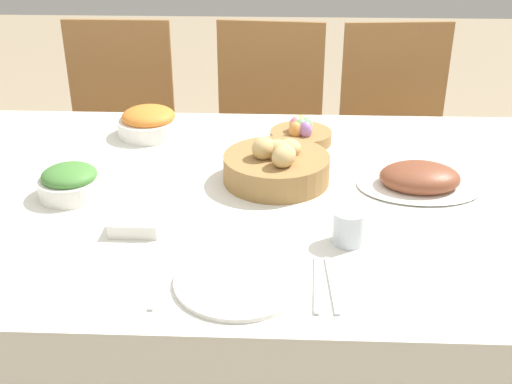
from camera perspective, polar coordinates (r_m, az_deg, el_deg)
name	(u,v)px	position (r m, az deg, el deg)	size (l,w,h in m)	color
dining_table	(246,312)	(1.84, -0.88, -10.61)	(1.89, 1.15, 0.76)	silver
chair_far_center	(267,144)	(2.55, 0.95, 4.29)	(0.46, 0.46, 0.98)	olive
chair_far_right	(396,146)	(2.59, 12.35, 4.01)	(0.46, 0.46, 0.98)	olive
chair_far_left	(119,142)	(2.63, -12.07, 4.39)	(0.42, 0.42, 0.98)	olive
bread_basket	(277,166)	(1.67, 1.84, 2.31)	(0.28, 0.28, 0.13)	#9E7542
egg_basket	(301,134)	(1.93, 4.00, 5.20)	(0.18, 0.18, 0.08)	#9E7542
ham_platter	(419,179)	(1.69, 14.33, 1.09)	(0.32, 0.22, 0.07)	white
carrot_bowl	(149,122)	(2.00, -9.50, 6.13)	(0.19, 0.19, 0.09)	white
green_salad_bowl	(70,182)	(1.66, -16.20, 0.86)	(0.16, 0.16, 0.08)	white
dinner_plate	(239,281)	(1.28, -1.55, -7.93)	(0.26, 0.26, 0.01)	white
fork	(162,280)	(1.30, -8.39, -7.79)	(0.02, 0.19, 0.00)	silver
knife	(317,284)	(1.28, 5.40, -8.15)	(0.02, 0.19, 0.00)	silver
spoon	(332,284)	(1.28, 6.75, -8.16)	(0.02, 0.19, 0.00)	silver
drinking_cup	(349,227)	(1.41, 8.27, -3.10)	(0.07, 0.07, 0.08)	silver
butter_dish	(135,226)	(1.47, -10.69, -2.99)	(0.11, 0.07, 0.03)	white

